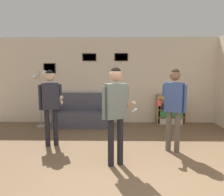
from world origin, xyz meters
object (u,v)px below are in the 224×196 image
floor_lamp (40,88)px  drinking_cup (175,93)px  person_player_foreground_left (50,100)px  bookshelf (171,110)px  person_player_foreground_center (116,106)px  bottle_on_floor (56,128)px  couch (82,115)px  person_watcher_holding_cup (174,101)px

floor_lamp → drinking_cup: 4.07m
floor_lamp → person_player_foreground_left: 1.80m
bookshelf → drinking_cup: (0.11, -0.00, 0.51)m
bookshelf → person_player_foreground_left: (-3.16, -2.00, 0.58)m
person_player_foreground_center → drinking_cup: person_player_foreground_center is taller
floor_lamp → bottle_on_floor: floor_lamp is taller
drinking_cup → person_player_foreground_center: bearing=-121.5°
couch → floor_lamp: (-1.20, -0.19, 0.87)m
person_watcher_holding_cup → person_player_foreground_center: bearing=-150.2°
person_player_foreground_center → person_watcher_holding_cup: bearing=29.8°
floor_lamp → drinking_cup: size_ratio=17.00×
couch → floor_lamp: bearing=-171.2°
person_player_foreground_left → drinking_cup: (3.27, 2.00, -0.07)m
couch → person_player_foreground_left: size_ratio=1.03×
couch → person_player_foreground_center: person_player_foreground_center is taller
person_watcher_holding_cup → bookshelf: bearing=77.0°
bottle_on_floor → drinking_cup: bearing=15.2°
person_watcher_holding_cup → bottle_on_floor: 3.28m
couch → person_watcher_holding_cup: 3.15m
person_player_foreground_left → person_watcher_holding_cup: size_ratio=0.98×
bookshelf → person_player_foreground_center: bearing=-120.0°
person_watcher_holding_cup → bottle_on_floor: size_ratio=6.66×
bookshelf → couch: bearing=-176.0°
person_player_foreground_left → drinking_cup: bearing=31.4°
bottle_on_floor → drinking_cup: size_ratio=2.62×
floor_lamp → couch: bearing=8.8°
person_player_foreground_center → person_watcher_holding_cup: (1.19, 0.68, -0.02)m
bookshelf → drinking_cup: bearing=-0.2°
couch → person_watcher_holding_cup: bearing=-43.8°
person_player_foreground_center → couch: bearing=109.9°
bookshelf → floor_lamp: size_ratio=0.55×
bookshelf → person_player_foreground_left: 3.78m
person_watcher_holding_cup → person_player_foreground_left: bearing=173.3°
bookshelf → bottle_on_floor: bookshelf is taller
person_player_foreground_center → floor_lamp: bearing=130.3°
person_player_foreground_left → couch: bearing=76.8°
couch → person_player_foreground_left: person_player_foreground_left is taller
floor_lamp → person_watcher_holding_cup: 3.92m
couch → bottle_on_floor: (-0.61, -0.75, -0.21)m
bottle_on_floor → drinking_cup: (3.46, 0.94, 0.87)m
couch → bottle_on_floor: size_ratio=6.75×
couch → person_watcher_holding_cup: (2.21, -2.12, 0.76)m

